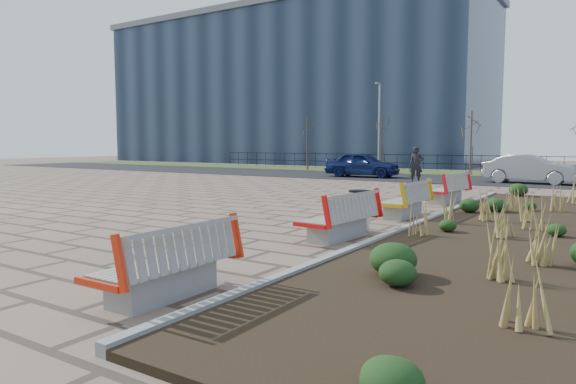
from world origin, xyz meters
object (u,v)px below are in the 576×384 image
Objects in this scene: bench_a at (163,261)px; bench_c at (403,199)px; bench_d at (446,188)px; pedestrian at (416,165)px; bench_b at (338,216)px; litter_bin at (359,211)px; lamp_west at (379,128)px; car_blue at (362,164)px; car_silver at (530,169)px.

bench_a is 8.83m from bench_c.
pedestrian is (-3.71, 7.74, 0.43)m from bench_d.
bench_b is 2.25× the size of litter_bin.
pedestrian reaches higher than litter_bin.
lamp_west reaches higher than pedestrian.
bench_a is 0.35× the size of lamp_west.
litter_bin is at bearing 90.24° from bench_a.
litter_bin is 19.13m from car_blue.
car_silver reaches higher than bench_a.
car_blue is (-7.98, 14.66, 0.27)m from bench_c.
bench_d is 1.13× the size of pedestrian.
pedestrian reaches higher than bench_d.
litter_bin is at bearing -82.81° from bench_d.
pedestrian is 0.42× the size of car_blue.
car_blue is (-4.27, 2.84, -0.16)m from pedestrian.
bench_d is 2.25× the size of litter_bin.
pedestrian is (-3.67, 14.56, 0.46)m from litter_bin.
pedestrian is (-3.71, 20.65, 0.43)m from bench_a.
bench_b is at bearing -88.00° from litter_bin.
lamp_west is (-10.17, 4.73, 2.30)m from car_silver.
bench_d is 6.81m from litter_bin.
car_silver is 11.45m from lamp_west.
litter_bin is 0.16× the size of lamp_west.
litter_bin is (-0.04, -6.81, -0.03)m from bench_d.
bench_c is at bearing -156.79° from car_blue.
car_blue is at bearing 118.63° from bench_b.
car_silver reaches higher than bench_c.
car_blue is 9.15m from car_silver.
car_blue is at bearing 93.54° from car_silver.
bench_b is at bearing 179.37° from car_silver.
pedestrian reaches higher than bench_a.
bench_d is (0.00, 4.08, 0.00)m from bench_c.
lamp_west reaches higher than bench_d.
bench_a is at bearing -72.37° from lamp_west.
litter_bin is 0.21× the size of car_silver.
bench_c is 16.70m from car_blue.
bench_a is 12.91m from bench_d.
car_silver is at bearing -24.94° from lamp_west.
bench_b is (0.00, 4.93, 0.00)m from bench_a.
bench_a is 0.48× the size of car_blue.
car_silver is 0.73× the size of lamp_west.
litter_bin is (-0.04, -2.74, -0.03)m from bench_c.
bench_b is at bearing 89.86° from bench_a.
litter_bin is 0.50× the size of pedestrian.
car_silver is at bearing 86.68° from bench_c.
car_blue reaches higher than litter_bin.
lamp_west is (-9.00, 23.38, 2.54)m from bench_b.
bench_d is at bearing -87.53° from pedestrian.
bench_a and bench_c have the same top height.
car_blue reaches higher than bench_b.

